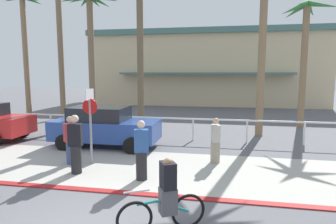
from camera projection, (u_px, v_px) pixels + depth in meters
The scene contains 18 objects.
ground_plane at pixel (173, 133), 15.32m from camera, with size 80.00×80.00×0.00m, color #5B5B60.
sidewalk_strip at pixel (142, 168), 9.68m from camera, with size 44.00×4.00×0.02m, color #ADAAA0.
curb_paint at pixel (122, 192), 7.73m from camera, with size 44.00×0.24×0.03m, color maroon.
building_backdrop at pixel (207, 68), 30.92m from camera, with size 22.17×10.71×7.00m.
rail_fence at pixel (167, 122), 13.75m from camera, with size 21.51×0.08×1.04m.
stop_sign_bike_lane at pixel (90, 115), 9.93m from camera, with size 0.52×0.56×2.56m.
palm_tree_0 at pixel (24, 31), 20.45m from camera, with size 2.69×3.15×8.36m.
palm_tree_1 at pixel (58, 7), 19.20m from camera, with size 3.55×3.16×9.95m.
palm_tree_2 at pixel (90, 26), 17.14m from camera, with size 3.09×3.03×7.60m.
palm_tree_3 at pixel (140, 15), 16.33m from camera, with size 3.63×2.77×8.77m.
palm_tree_4 at pixel (264, 12), 13.90m from camera, with size 2.82×3.02×7.72m.
palm_tree_5 at pixel (306, 36), 16.16m from camera, with size 2.94×3.37×6.93m.
car_blue_1 at pixel (104, 126), 12.39m from camera, with size 4.40×2.02×1.69m.
cyclist_teal_0 at pixel (166, 197), 5.81m from camera, with size 1.63×0.92×1.50m.
pedestrian_0 at pixel (215, 142), 10.20m from camera, with size 0.38×0.44×1.57m.
pedestrian_1 at pixel (76, 147), 9.07m from camera, with size 0.44×0.38×1.84m.
pedestrian_2 at pixel (141, 153), 8.54m from camera, with size 0.46×0.41×1.76m.
pedestrian_3 at pixel (71, 142), 10.04m from camera, with size 0.46×0.47×1.65m.
Camera 1 is at (2.57, -4.82, 3.11)m, focal length 31.84 mm.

